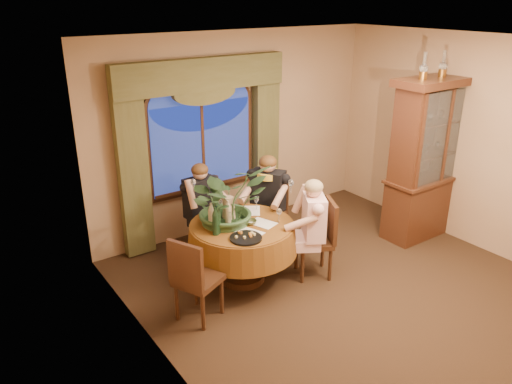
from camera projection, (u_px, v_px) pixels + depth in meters
floor at (356, 296)px, 5.75m from camera, size 5.00×5.00×0.00m
wall_back at (237, 132)px, 7.14m from camera, size 4.50×0.00×4.50m
wall_right at (488, 147)px, 6.43m from camera, size 0.00×5.00×5.00m
ceiling at (378, 44)px, 4.71m from camera, size 5.00×5.00×0.00m
window at (203, 146)px, 6.80m from camera, size 1.62×0.10×1.32m
arched_transom at (200, 89)px, 6.51m from camera, size 1.60×0.06×0.44m
drapery_left at (133, 170)px, 6.26m from camera, size 0.38×0.14×2.32m
drapery_right at (266, 144)px, 7.36m from camera, size 0.38×0.14×2.32m
swag_valance at (203, 74)px, 6.38m from camera, size 2.45×0.16×0.42m
dining_table at (242, 252)px, 5.95m from camera, size 1.55×1.55×0.75m
china_cabinet at (430, 159)px, 6.89m from camera, size 1.38×0.55×2.24m
oil_lamp_left at (424, 66)px, 6.20m from camera, size 0.11×0.11×0.34m
oil_lamp_center at (443, 63)px, 6.41m from camera, size 0.11×0.11×0.34m
oil_lamp_right at (462, 61)px, 6.62m from camera, size 0.11×0.11×0.34m
chair_right at (314, 239)px, 6.02m from camera, size 0.56×0.56×0.96m
chair_back_right at (269, 214)px, 6.72m from camera, size 0.58×0.58×0.96m
chair_back at (211, 217)px, 6.62m from camera, size 0.46×0.46×0.96m
chair_front_left at (198, 278)px, 5.21m from camera, size 0.56×0.56×0.96m
person_pink at (313, 230)px, 5.91m from camera, size 0.59×0.61×1.27m
person_back at (201, 210)px, 6.46m from camera, size 0.49×0.46×1.27m
person_scarf at (268, 204)px, 6.55m from camera, size 0.63×0.64×1.35m
stoneware_vase at (229, 209)px, 5.81m from camera, size 0.16×0.16×0.30m
centerpiece_plant at (227, 173)px, 5.65m from camera, size 0.93×1.04×0.81m
olive_bowl at (250, 222)px, 5.79m from camera, size 0.14×0.14×0.04m
cheese_platter at (246, 238)px, 5.44m from camera, size 0.36×0.36×0.02m
wine_bottle_0 at (215, 221)px, 5.48m from camera, size 0.07×0.07×0.33m
wine_bottle_1 at (216, 211)px, 5.74m from camera, size 0.07×0.07×0.33m
wine_bottle_2 at (217, 220)px, 5.52m from camera, size 0.07×0.07×0.33m
wine_bottle_3 at (228, 214)px, 5.66m from camera, size 0.07×0.07×0.33m
wine_bottle_4 at (211, 216)px, 5.60m from camera, size 0.07×0.07×0.33m
tasting_paper_0 at (263, 223)px, 5.81m from camera, size 0.30×0.35×0.00m
tasting_paper_1 at (251, 211)px, 6.14m from camera, size 0.34×0.37×0.00m
tasting_paper_2 at (249, 233)px, 5.57m from camera, size 0.30×0.36×0.00m
wine_glass_person_pink at (279, 215)px, 5.80m from camera, size 0.07×0.07×0.18m
wine_glass_person_back at (220, 205)px, 6.08m from camera, size 0.07×0.07×0.18m
wine_glass_person_scarf at (256, 203)px, 6.14m from camera, size 0.07×0.07×0.18m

